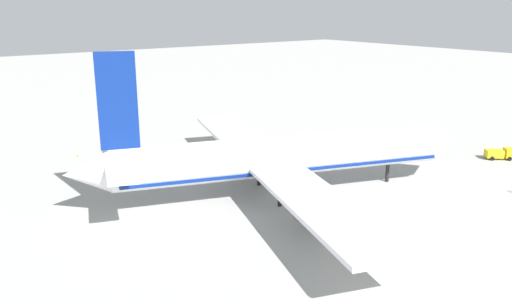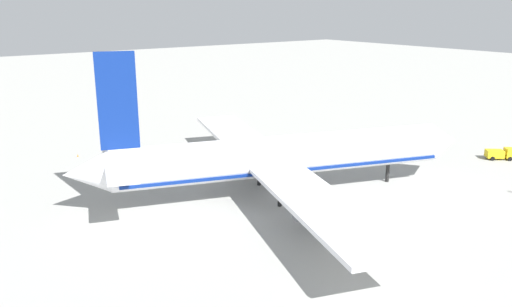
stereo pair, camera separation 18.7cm
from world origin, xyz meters
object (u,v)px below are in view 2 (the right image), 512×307
object	(u,v)px
baggage_cart_1	(237,128)
traffic_cone_0	(78,155)
airliner	(278,157)
service_truck_0	(500,153)

from	to	relation	value
baggage_cart_1	traffic_cone_0	bearing A→B (deg)	179.41
airliner	traffic_cone_0	world-z (taller)	airliner
traffic_cone_0	airliner	bearing A→B (deg)	-65.26
service_truck_0	baggage_cart_1	distance (m)	63.54
service_truck_0	traffic_cone_0	world-z (taller)	service_truck_0
service_truck_0	baggage_cart_1	bearing A→B (deg)	118.50
airliner	baggage_cart_1	size ratio (longest dim) A/B	21.79
airliner	service_truck_0	size ratio (longest dim) A/B	13.00
traffic_cone_0	service_truck_0	bearing A→B (deg)	-37.88
airliner	traffic_cone_0	xyz separation A→B (m)	(-20.46, 44.42, -6.53)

